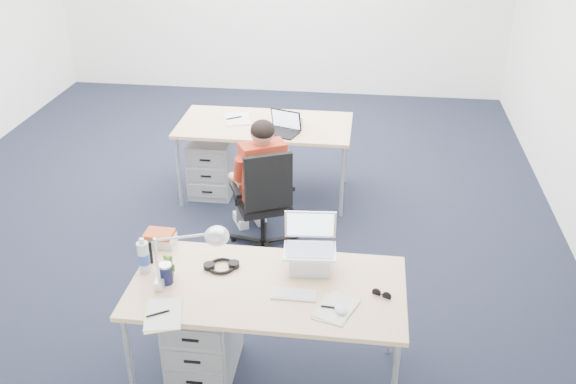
% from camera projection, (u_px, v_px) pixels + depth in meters
% --- Properties ---
extents(floor, '(7.00, 7.00, 0.00)m').
position_uv_depth(floor, '(227.00, 214.00, 5.92)').
color(floor, black).
rests_on(floor, ground).
extents(room, '(6.02, 7.02, 2.80)m').
position_uv_depth(room, '(217.00, 28.00, 5.12)').
color(room, white).
rests_on(room, ground).
extents(desk_near, '(1.60, 0.80, 0.73)m').
position_uv_depth(desk_near, '(267.00, 292.00, 3.75)').
color(desk_near, tan).
rests_on(desk_near, ground).
extents(desk_far, '(1.60, 0.80, 0.73)m').
position_uv_depth(desk_far, '(265.00, 128.00, 5.96)').
color(desk_far, tan).
rests_on(desk_far, ground).
extents(office_chair, '(0.78, 0.78, 0.94)m').
position_uv_depth(office_chair, '(264.00, 221.00, 5.29)').
color(office_chair, black).
rests_on(office_chair, ground).
extents(seated_person, '(0.56, 0.69, 1.13)m').
position_uv_depth(seated_person, '(259.00, 180.00, 5.29)').
color(seated_person, '#B6331A').
rests_on(seated_person, ground).
extents(drawer_pedestal_near, '(0.40, 0.50, 0.55)m').
position_uv_depth(drawer_pedestal_near, '(203.00, 334.00, 4.03)').
color(drawer_pedestal_near, '#B0B4B6').
rests_on(drawer_pedestal_near, ground).
extents(drawer_pedestal_far, '(0.40, 0.50, 0.55)m').
position_uv_depth(drawer_pedestal_far, '(213.00, 165.00, 6.21)').
color(drawer_pedestal_far, '#B0B4B6').
rests_on(drawer_pedestal_far, ground).
extents(silver_laptop, '(0.33, 0.27, 0.33)m').
position_uv_depth(silver_laptop, '(310.00, 245.00, 3.80)').
color(silver_laptop, silver).
rests_on(silver_laptop, desk_near).
extents(wireless_keyboard, '(0.26, 0.11, 0.01)m').
position_uv_depth(wireless_keyboard, '(294.00, 294.00, 3.64)').
color(wireless_keyboard, white).
rests_on(wireless_keyboard, desk_near).
extents(computer_mouse, '(0.10, 0.12, 0.04)m').
position_uv_depth(computer_mouse, '(341.00, 309.00, 3.50)').
color(computer_mouse, white).
rests_on(computer_mouse, desk_near).
extents(headphones, '(0.25, 0.22, 0.04)m').
position_uv_depth(headphones, '(221.00, 265.00, 3.87)').
color(headphones, black).
rests_on(headphones, desk_near).
extents(can_koozie, '(0.09, 0.09, 0.13)m').
position_uv_depth(can_koozie, '(166.00, 273.00, 3.72)').
color(can_koozie, '#13173C').
rests_on(can_koozie, desk_near).
extents(water_bottle, '(0.08, 0.08, 0.23)m').
position_uv_depth(water_bottle, '(143.00, 255.00, 3.80)').
color(water_bottle, silver).
rests_on(water_bottle, desk_near).
extents(bear_figurine, '(0.09, 0.08, 0.14)m').
position_uv_depth(bear_figurine, '(169.00, 265.00, 3.78)').
color(bear_figurine, '#35651B').
rests_on(bear_figurine, desk_near).
extents(book_stack, '(0.21, 0.17, 0.09)m').
position_uv_depth(book_stack, '(160.00, 238.00, 4.10)').
color(book_stack, silver).
rests_on(book_stack, desk_near).
extents(cordless_phone, '(0.05, 0.03, 0.15)m').
position_uv_depth(cordless_phone, '(149.00, 252.00, 3.89)').
color(cordless_phone, black).
rests_on(cordless_phone, desk_near).
extents(papers_left, '(0.26, 0.32, 0.01)m').
position_uv_depth(papers_left, '(161.00, 315.00, 3.47)').
color(papers_left, '#D8DE81').
rests_on(papers_left, desk_near).
extents(papers_right, '(0.26, 0.31, 0.01)m').
position_uv_depth(papers_right, '(335.00, 309.00, 3.52)').
color(papers_right, '#D8DE81').
rests_on(papers_right, desk_near).
extents(sunglasses, '(0.13, 0.10, 0.03)m').
position_uv_depth(sunglasses, '(382.00, 294.00, 3.62)').
color(sunglasses, black).
rests_on(sunglasses, desk_near).
extents(desk_lamp, '(0.42, 0.24, 0.46)m').
position_uv_depth(desk_lamp, '(180.00, 257.00, 3.58)').
color(desk_lamp, silver).
rests_on(desk_lamp, desk_near).
extents(dark_laptop, '(0.37, 0.36, 0.21)m').
position_uv_depth(dark_laptop, '(281.00, 123.00, 5.68)').
color(dark_laptop, black).
rests_on(dark_laptop, desk_far).
extents(far_cup, '(0.06, 0.06, 0.09)m').
position_uv_depth(far_cup, '(300.00, 122.00, 5.87)').
color(far_cup, white).
rests_on(far_cup, desk_far).
extents(far_papers, '(0.32, 0.38, 0.01)m').
position_uv_depth(far_papers, '(236.00, 119.00, 6.03)').
color(far_papers, white).
rests_on(far_papers, desk_far).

